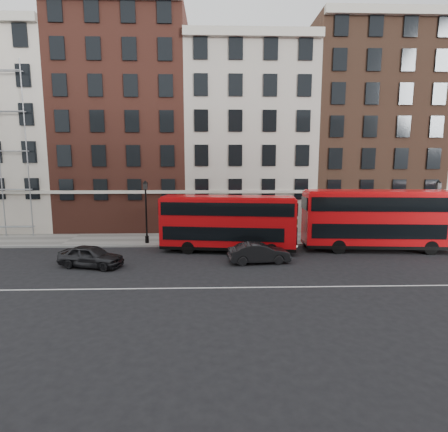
{
  "coord_description": "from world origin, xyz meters",
  "views": [
    {
      "loc": [
        -3.72,
        -20.56,
        6.76
      ],
      "look_at": [
        -2.92,
        5.0,
        3.0
      ],
      "focal_mm": 28.0,
      "sensor_mm": 36.0,
      "label": 1
    }
  ],
  "objects_px": {
    "bus_b": "(227,222)",
    "bus_c": "(376,218)",
    "car_rear": "(91,256)",
    "car_front": "(259,253)"
  },
  "relations": [
    {
      "from": "bus_b",
      "to": "bus_c",
      "type": "distance_m",
      "value": 11.76
    },
    {
      "from": "bus_b",
      "to": "car_rear",
      "type": "height_order",
      "value": "bus_b"
    },
    {
      "from": "bus_c",
      "to": "car_front",
      "type": "bearing_deg",
      "value": -157.09
    },
    {
      "from": "car_front",
      "to": "bus_b",
      "type": "bearing_deg",
      "value": 25.54
    },
    {
      "from": "bus_c",
      "to": "car_rear",
      "type": "distance_m",
      "value": 21.47
    },
    {
      "from": "bus_b",
      "to": "car_front",
      "type": "distance_m",
      "value": 4.21
    },
    {
      "from": "bus_b",
      "to": "car_front",
      "type": "relative_size",
      "value": 2.5
    },
    {
      "from": "bus_b",
      "to": "bus_c",
      "type": "height_order",
      "value": "bus_c"
    },
    {
      "from": "car_rear",
      "to": "car_front",
      "type": "height_order",
      "value": "car_rear"
    },
    {
      "from": "car_front",
      "to": "bus_c",
      "type": "bearing_deg",
      "value": -77.86
    }
  ]
}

